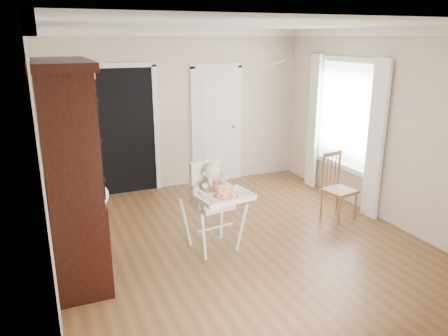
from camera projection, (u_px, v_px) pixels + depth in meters
name	position (u px, v px, depth m)	size (l,w,h in m)	color
floor	(239.00, 241.00, 5.72)	(5.00, 5.00, 0.00)	brown
ceiling	(241.00, 25.00, 4.94)	(5.00, 5.00, 0.00)	white
wall_back	(179.00, 111.00, 7.53)	(4.50, 4.50, 0.00)	beige
wall_left	(42.00, 161.00, 4.48)	(5.00, 5.00, 0.00)	beige
wall_right	(384.00, 127.00, 6.18)	(5.00, 5.00, 0.00)	beige
crown_molding	(241.00, 31.00, 4.96)	(4.50, 5.00, 0.12)	white
doorway	(127.00, 129.00, 7.25)	(1.06, 0.05, 2.22)	black
closet_door	(217.00, 126.00, 7.87)	(0.96, 0.09, 2.13)	white
window_right	(343.00, 122.00, 6.87)	(0.13, 1.84, 2.30)	white
high_chair	(213.00, 197.00, 5.33)	(0.74, 0.88, 1.13)	white
baby	(212.00, 184.00, 5.31)	(0.34, 0.25, 0.48)	beige
cake	(224.00, 192.00, 5.08)	(0.26, 0.26, 0.12)	silver
sippy_cup	(195.00, 191.00, 5.07)	(0.07, 0.07, 0.17)	pink
china_cabinet	(71.00, 174.00, 4.62)	(0.62, 1.40, 2.36)	black
dining_chair	(338.00, 189.00, 6.35)	(0.47, 0.47, 0.97)	brown
streamer	(250.00, 51.00, 6.50)	(0.03, 0.50, 0.02)	#FF93CE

